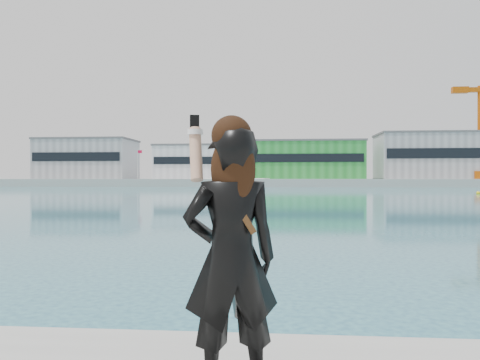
% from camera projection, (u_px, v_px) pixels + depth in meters
% --- Properties ---
extents(far_quay, '(320.00, 40.00, 2.00)m').
position_uv_depth(far_quay, '(278.00, 182.00, 132.80)').
color(far_quay, '#9E9E99').
rests_on(far_quay, ground).
extents(warehouse_grey_left, '(26.52, 16.36, 11.50)m').
position_uv_depth(warehouse_grey_left, '(88.00, 159.00, 135.40)').
color(warehouse_grey_left, gray).
rests_on(warehouse_grey_left, far_quay).
extents(warehouse_white, '(24.48, 15.35, 9.50)m').
position_uv_depth(warehouse_white, '(200.00, 162.00, 132.62)').
color(warehouse_white, silver).
rests_on(warehouse_white, far_quay).
extents(warehouse_green, '(30.60, 16.36, 10.50)m').
position_uv_depth(warehouse_green, '(307.00, 160.00, 130.08)').
color(warehouse_green, '#228830').
rests_on(warehouse_green, far_quay).
extents(warehouse_grey_right, '(25.50, 15.35, 12.50)m').
position_uv_depth(warehouse_grey_right, '(425.00, 156.00, 127.38)').
color(warehouse_grey_right, gray).
rests_on(warehouse_grey_right, far_quay).
extents(flagpole_left, '(1.28, 0.16, 8.00)m').
position_uv_depth(flagpole_left, '(138.00, 162.00, 127.00)').
color(flagpole_left, silver).
rests_on(flagpole_left, far_quay).
extents(flagpole_right, '(1.28, 0.16, 8.00)m').
position_uv_depth(flagpole_right, '(363.00, 162.00, 121.94)').
color(flagpole_right, silver).
rests_on(flagpole_right, far_quay).
extents(motor_yacht, '(16.98, 8.73, 7.64)m').
position_uv_depth(motor_yacht, '(235.00, 178.00, 120.50)').
color(motor_yacht, white).
rests_on(motor_yacht, ground).
extents(buoy_near, '(0.50, 0.50, 0.50)m').
position_uv_depth(buoy_near, '(478.00, 194.00, 64.48)').
color(buoy_near, yellow).
rests_on(buoy_near, ground).
extents(buoy_far, '(0.50, 0.50, 0.50)m').
position_uv_depth(buoy_far, '(217.00, 192.00, 75.69)').
color(buoy_far, yellow).
rests_on(buoy_far, ground).
extents(woman, '(0.73, 0.58, 1.84)m').
position_uv_depth(woman, '(231.00, 251.00, 3.07)').
color(woman, black).
rests_on(woman, near_quay).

